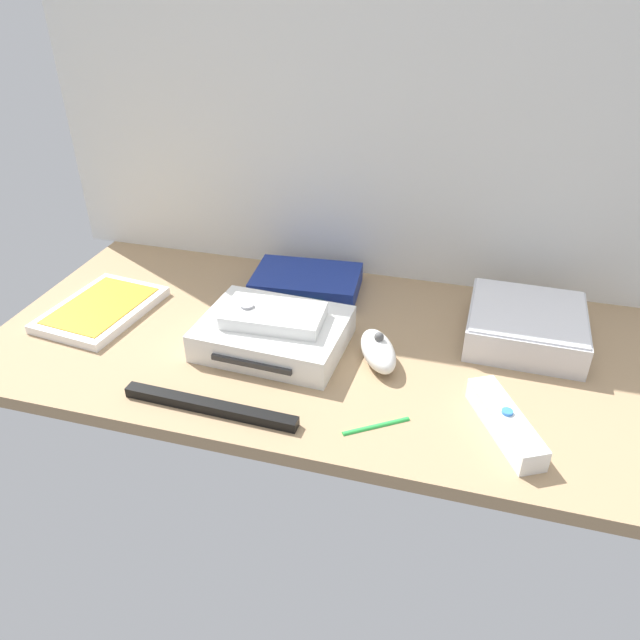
{
  "coord_description": "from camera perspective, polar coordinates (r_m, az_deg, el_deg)",
  "views": [
    {
      "loc": [
        20.41,
        -73.49,
        51.88
      ],
      "look_at": [
        0.0,
        0.0,
        4.0
      ],
      "focal_mm": 34.03,
      "sensor_mm": 36.0,
      "label": 1
    }
  ],
  "objects": [
    {
      "name": "ground_plane",
      "position": [
        0.93,
        -0.0,
        -2.62
      ],
      "size": [
        100.0,
        48.0,
        2.0
      ],
      "primitive_type": "cube",
      "color": "#9E7F5B",
      "rests_on": "ground"
    },
    {
      "name": "mini_computer",
      "position": [
        0.97,
        18.78,
        -0.47
      ],
      "size": [
        17.37,
        17.37,
        5.3
      ],
      "rotation": [
        0.0,
        0.0,
        -0.02
      ],
      "color": "silver",
      "rests_on": "ground_plane"
    },
    {
      "name": "remote_nunchuk",
      "position": [
        0.87,
        5.49,
        -2.89
      ],
      "size": [
        8.45,
        10.91,
        5.1
      ],
      "rotation": [
        0.0,
        0.0,
        0.47
      ],
      "color": "white",
      "rests_on": "ground_plane"
    },
    {
      "name": "stylus_pen",
      "position": [
        0.77,
        5.31,
        -9.77
      ],
      "size": [
        7.85,
        5.61,
        0.7
      ],
      "primitive_type": "cylinder",
      "rotation": [
        0.0,
        1.57,
        0.59
      ],
      "color": "green",
      "rests_on": "ground_plane"
    },
    {
      "name": "remote_classic_pad",
      "position": [
        0.89,
        -4.39,
        0.4
      ],
      "size": [
        14.73,
        8.6,
        2.4
      ],
      "rotation": [
        0.0,
        0.0,
        0.04
      ],
      "color": "white",
      "rests_on": "game_console"
    },
    {
      "name": "game_console",
      "position": [
        0.91,
        -4.39,
        -1.27
      ],
      "size": [
        21.81,
        17.34,
        4.4
      ],
      "rotation": [
        0.0,
        0.0,
        -0.05
      ],
      "color": "white",
      "rests_on": "ground_plane"
    },
    {
      "name": "network_router",
      "position": [
        1.05,
        -1.27,
        3.55
      ],
      "size": [
        18.9,
        13.4,
        3.4
      ],
      "rotation": [
        0.0,
        0.0,
        0.08
      ],
      "color": "navy",
      "rests_on": "ground_plane"
    },
    {
      "name": "remote_wand",
      "position": [
        0.79,
        17.0,
        -9.19
      ],
      "size": [
        10.11,
        14.76,
        3.4
      ],
      "rotation": [
        0.0,
        0.0,
        0.49
      ],
      "color": "white",
      "rests_on": "ground_plane"
    },
    {
      "name": "back_wall",
      "position": [
        1.02,
        3.95,
        20.83
      ],
      "size": [
        110.0,
        1.2,
        64.0
      ],
      "primitive_type": "cube",
      "color": "silver",
      "rests_on": "ground"
    },
    {
      "name": "sensor_bar",
      "position": [
        0.8,
        -10.32,
        -8.0
      ],
      "size": [
        24.05,
        2.6,
        1.4
      ],
      "primitive_type": "cube",
      "rotation": [
        0.0,
        0.0,
        -0.03
      ],
      "color": "black",
      "rests_on": "ground_plane"
    },
    {
      "name": "game_case",
      "position": [
        1.05,
        -19.86,
        0.98
      ],
      "size": [
        15.74,
        20.47,
        1.56
      ],
      "rotation": [
        0.0,
        0.0,
        -0.12
      ],
      "color": "white",
      "rests_on": "ground_plane"
    }
  ]
}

